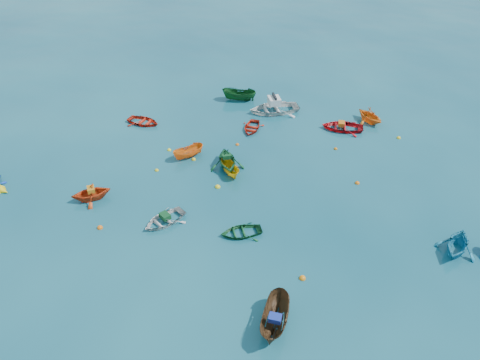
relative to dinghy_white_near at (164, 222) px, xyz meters
The scene contains 30 objects.
ground 2.46m from the dinghy_white_near, 20.05° to the left, with size 160.00×160.00×0.00m, color #0B3C4F.
dinghy_white_near is the anchor object (origin of this frame).
sampan_brown_mid 10.27m from the dinghy_white_near, 20.85° to the right, with size 1.28×3.40×1.31m, color #4F331C.
dinghy_orange_w 5.71m from the dinghy_white_near, behind, with size 2.22×2.58×1.36m, color red.
sampan_yellow_mid 6.76m from the dinghy_white_near, 81.14° to the left, with size 0.93×2.46×0.95m, color yellow.
dinghy_green_e 5.03m from the dinghy_white_near, 16.52° to the left, with size 1.86×2.60×0.54m, color #124D24.
dinghy_cyan_se 17.89m from the dinghy_white_near, 20.77° to the left, with size 2.42×2.81×1.48m, color teal.
dinghy_red_nw 13.12m from the dinghy_white_near, 134.13° to the left, with size 2.07×2.89×0.60m, color red.
sampan_orange_n 7.55m from the dinghy_white_near, 112.08° to the left, with size 0.98×2.59×1.00m, color orange.
dinghy_green_n 7.24m from the dinghy_white_near, 86.51° to the left, with size 2.59×3.00×1.58m, color #125029.
dinghy_red_ne 17.83m from the dinghy_white_near, 70.04° to the left, with size 2.44×3.41×0.71m, color red.
dinghy_red_far 13.06m from the dinghy_white_near, 92.45° to the left, with size 1.86×2.60×0.54m, color red.
dinghy_orange_far 20.59m from the dinghy_white_near, 68.06° to the left, with size 2.31×2.67×1.41m, color orange.
sampan_green_far 17.66m from the dinghy_white_near, 103.35° to the left, with size 1.18×3.14×1.21m, color #114A1C.
motorboat_white 16.77m from the dinghy_white_near, 90.98° to the left, with size 3.18×4.45×1.52m, color silver.
tarp_green_a 0.47m from the dinghy_white_near, 70.74° to the left, with size 0.67×0.51×0.33m, color #10411E.
tarp_blue_a 10.39m from the dinghy_white_near, 21.53° to the right, with size 0.63×0.48×0.31m, color navy.
tarp_orange_a 5.74m from the dinghy_white_near, behind, with size 0.63×0.48×0.31m, color orange.
tarp_green_b 7.37m from the dinghy_white_near, 87.05° to the left, with size 0.64×0.49×0.31m, color #114620.
tarp_orange_b 17.77m from the dinghy_white_near, 70.29° to the left, with size 0.68×0.52×0.33m, color #C56314.
buoy_or_a 4.04m from the dinghy_white_near, 143.15° to the right, with size 0.36×0.36×0.36m, color orange.
buoy_ye_a 5.84m from the dinghy_white_near, 131.89° to the left, with size 0.30×0.30×0.30m, color gold.
buoy_or_b 9.59m from the dinghy_white_near, ahead, with size 0.38×0.38×0.38m, color orange.
buoy_ye_b 8.47m from the dinghy_white_near, 123.82° to the left, with size 0.31×0.31×0.31m, color yellow.
buoy_or_c 10.34m from the dinghy_white_near, 92.34° to the left, with size 0.30×0.30×0.30m, color orange.
buoy_ye_c 4.92m from the dinghy_white_near, 77.28° to the left, with size 0.39×0.39×0.39m, color yellow.
buoy_or_d 15.10m from the dinghy_white_near, 63.77° to the left, with size 0.29×0.29×0.29m, color #D1670B.
buoy_ye_d 7.25m from the dinghy_white_near, 108.56° to the left, with size 0.33×0.33×0.33m, color yellow.
buoy_or_e 13.83m from the dinghy_white_near, 46.34° to the left, with size 0.34×0.34×0.34m, color orange.
buoy_ye_e 20.57m from the dinghy_white_near, 58.91° to the left, with size 0.33×0.33×0.33m, color yellow.
Camera 1 is at (12.79, -18.09, 20.06)m, focal length 35.00 mm.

